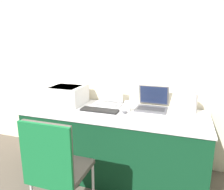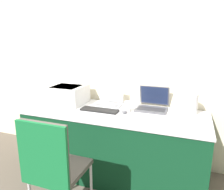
% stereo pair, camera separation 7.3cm
% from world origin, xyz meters
% --- Properties ---
extents(wall_back, '(8.00, 0.05, 2.60)m').
position_xyz_m(wall_back, '(0.00, 0.81, 1.30)').
color(wall_back, beige).
rests_on(wall_back, ground_plane).
extents(table, '(2.00, 0.77, 0.76)m').
position_xyz_m(table, '(0.00, 0.37, 0.38)').
color(table, '#0C381E').
rests_on(table, ground_plane).
extents(printer, '(0.41, 0.40, 0.23)m').
position_xyz_m(printer, '(-0.66, 0.49, 0.88)').
color(printer, silver).
rests_on(printer, table).
extents(laptop_left, '(0.31, 0.26, 0.23)m').
position_xyz_m(laptop_left, '(-0.15, 0.58, 0.81)').
color(laptop_left, '#B7B7BC').
rests_on(laptop_left, table).
extents(laptop_right, '(0.35, 0.33, 0.25)m').
position_xyz_m(laptop_right, '(0.37, 0.63, 0.81)').
color(laptop_right, '#4C4C51').
rests_on(laptop_right, table).
extents(external_keyboard, '(0.43, 0.14, 0.02)m').
position_xyz_m(external_keyboard, '(-0.17, 0.34, 0.77)').
color(external_keyboard, black).
rests_on(external_keyboard, table).
extents(coffee_cup, '(0.08, 0.08, 0.12)m').
position_xyz_m(coffee_cup, '(0.13, 0.43, 0.82)').
color(coffee_cup, white).
rests_on(coffee_cup, table).
extents(mouse, '(0.06, 0.05, 0.04)m').
position_xyz_m(mouse, '(0.12, 0.36, 0.78)').
color(mouse, '#4C4C51').
rests_on(mouse, table).
extents(metal_pitcher, '(0.11, 0.11, 0.27)m').
position_xyz_m(metal_pitcher, '(0.80, 0.59, 0.88)').
color(metal_pitcher, silver).
rests_on(metal_pitcher, table).
extents(chair, '(0.43, 0.44, 0.97)m').
position_xyz_m(chair, '(-0.20, -0.53, 0.60)').
color(chair, '#4C4742').
rests_on(chair, ground_plane).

